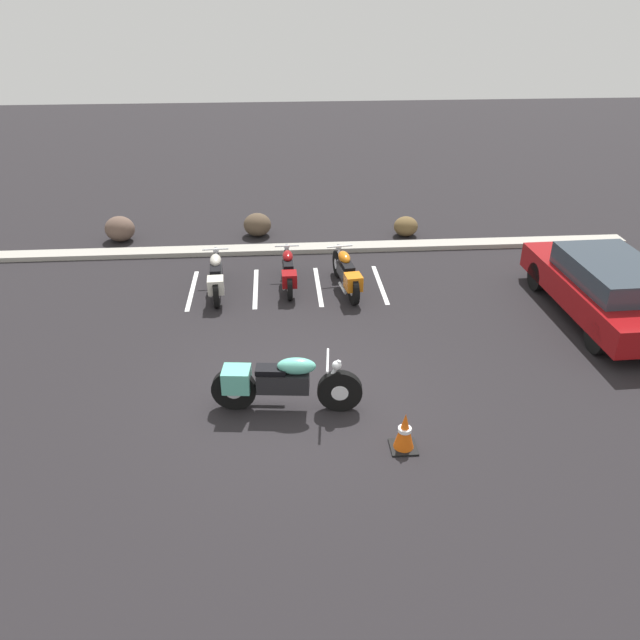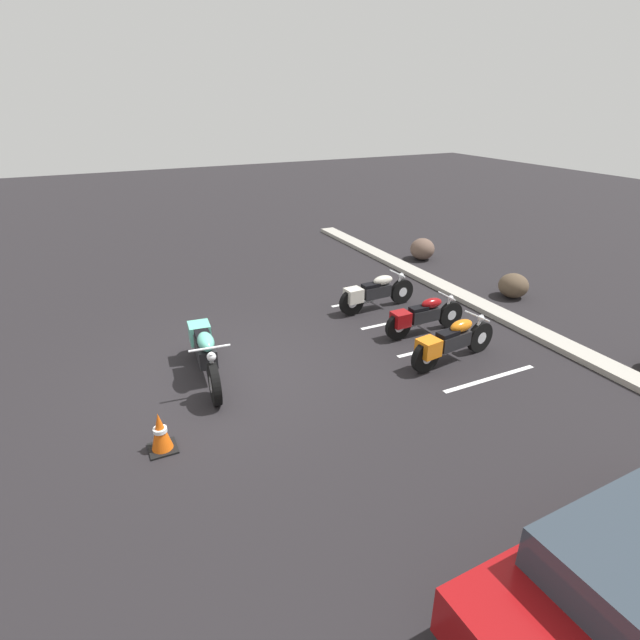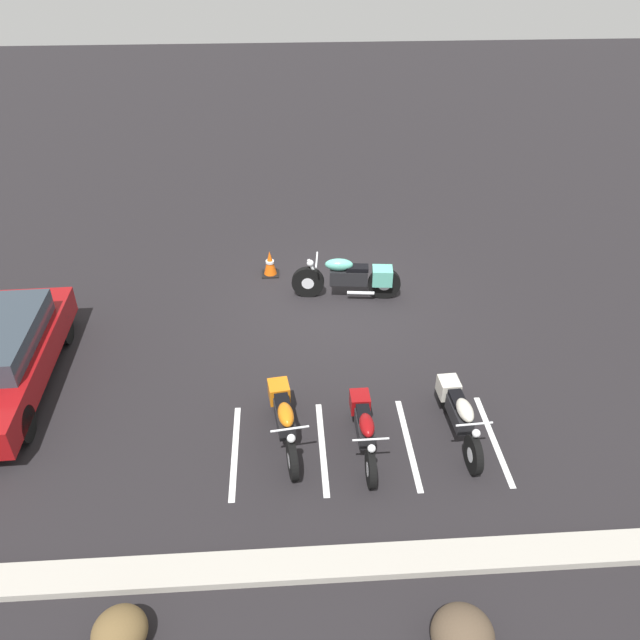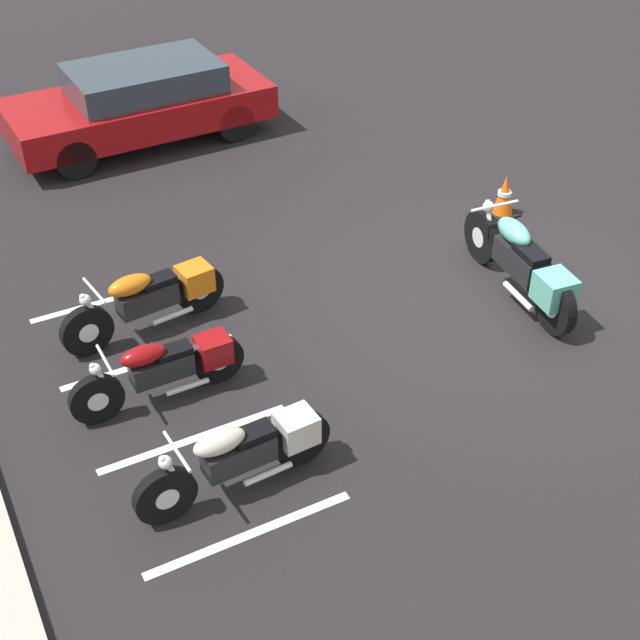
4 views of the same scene
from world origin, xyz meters
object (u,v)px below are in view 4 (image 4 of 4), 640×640
(parked_bike_2, at_px, (152,297))
(parked_bike_0, at_px, (245,453))
(motorcycle_teal_featured, at_px, (523,265))
(traffic_cone, at_px, (504,196))
(parked_bike_1, at_px, (167,367))
(car_red, at_px, (140,101))

(parked_bike_2, bearing_deg, parked_bike_0, 81.07)
(parked_bike_0, height_order, parked_bike_2, parked_bike_2)
(motorcycle_teal_featured, bearing_deg, parked_bike_2, 75.75)
(parked_bike_0, xyz_separation_m, traffic_cone, (3.15, -5.52, -0.14))
(parked_bike_2, distance_m, traffic_cone, 5.46)
(motorcycle_teal_featured, bearing_deg, parked_bike_0, 112.45)
(motorcycle_teal_featured, xyz_separation_m, parked_bike_1, (0.28, 4.61, -0.09))
(parked_bike_0, relative_size, car_red, 0.48)
(parked_bike_0, xyz_separation_m, parked_bike_2, (2.89, -0.07, 0.01))
(motorcycle_teal_featured, relative_size, car_red, 0.56)
(motorcycle_teal_featured, xyz_separation_m, parked_bike_2, (1.58, 4.33, -0.06))
(motorcycle_teal_featured, height_order, car_red, car_red)
(parked_bike_1, xyz_separation_m, car_red, (6.44, -1.90, 0.26))
(motorcycle_teal_featured, bearing_deg, car_red, 27.74)
(motorcycle_teal_featured, distance_m, parked_bike_2, 4.60)
(parked_bike_1, bearing_deg, parked_bike_0, 96.95)
(car_red, bearing_deg, parked_bike_2, 70.87)
(parked_bike_0, relative_size, parked_bike_2, 0.99)
(motorcycle_teal_featured, relative_size, parked_bike_1, 1.22)
(parked_bike_2, bearing_deg, traffic_cone, 175.09)
(motorcycle_teal_featured, relative_size, parked_bike_0, 1.16)
(motorcycle_teal_featured, relative_size, traffic_cone, 3.89)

